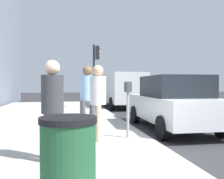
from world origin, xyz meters
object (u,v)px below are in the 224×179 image
Objects in this scene: parking_meter at (128,97)px; trash_bin at (68,166)px; parking_officer at (87,92)px; traffic_signal at (96,65)px; pedestrian_at_meter at (98,96)px; parked_van_far at (120,88)px; parked_sedan_near at (173,102)px; pedestrian_bystander at (53,102)px.

trash_bin is at bearing 155.64° from parking_meter.
traffic_signal is at bearing 126.66° from parking_officer.
parked_van_far is at bearing 81.42° from pedestrian_at_meter.
pedestrian_at_meter is at bearing 163.81° from parked_van_far.
parking_officer is (0.98, 0.93, 0.10)m from parking_meter.
parked_van_far is at bearing -0.01° from parked_sedan_near.
parked_van_far is 13.00m from trash_bin.
parked_van_far is 2.75m from traffic_signal.
parking_meter is 0.39× the size of traffic_signal.
pedestrian_bystander is 1.89m from trash_bin.
traffic_signal is (-1.60, 1.81, 1.32)m from parked_van_far.
parked_van_far reaches higher than parked_sedan_near.
pedestrian_bystander is 2.65m from parking_officer.
traffic_signal is 11.21m from trash_bin.
parking_meter is at bearing 12.89° from pedestrian_bystander.
pedestrian_at_meter is 0.50× the size of traffic_signal.
parked_sedan_near reaches higher than parking_meter.
parking_meter is at bearing 179.13° from traffic_signal.
parked_van_far is at bearing 42.90° from pedestrian_bystander.
traffic_signal is 3.56× the size of trash_bin.
traffic_signal is (9.13, -1.87, 1.38)m from pedestrian_bystander.
parked_van_far is (9.20, -1.93, 0.09)m from parking_meter.
parking_officer is 6.83m from traffic_signal.
parking_officer is 0.52× the size of traffic_signal.
parking_meter is 0.78× the size of pedestrian_at_meter.
parking_meter is at bearing 128.13° from parked_sedan_near.
pedestrian_at_meter reaches higher than trash_bin.
pedestrian_at_meter is (-0.10, 0.77, 0.05)m from parking_meter.
pedestrian_bystander is at bearing 129.55° from parked_sedan_near.
traffic_signal is at bearing 91.01° from pedestrian_at_meter.
pedestrian_at_meter is 1.79× the size of trash_bin.
pedestrian_at_meter is 9.69m from parked_van_far.
parking_meter is 0.75× the size of parking_officer.
parked_sedan_near is (1.61, -2.70, -0.33)m from pedestrian_at_meter.
traffic_signal is at bearing -8.44° from trash_bin.
parking_officer reaches higher than pedestrian_bystander.
pedestrian_bystander reaches higher than parked_sedan_near.
parked_van_far reaches higher than pedestrian_at_meter.
traffic_signal is at bearing 16.54° from parked_sedan_near.
traffic_signal reaches higher than pedestrian_at_meter.
pedestrian_bystander is 1.75× the size of trash_bin.
pedestrian_bystander is 0.49× the size of traffic_signal.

